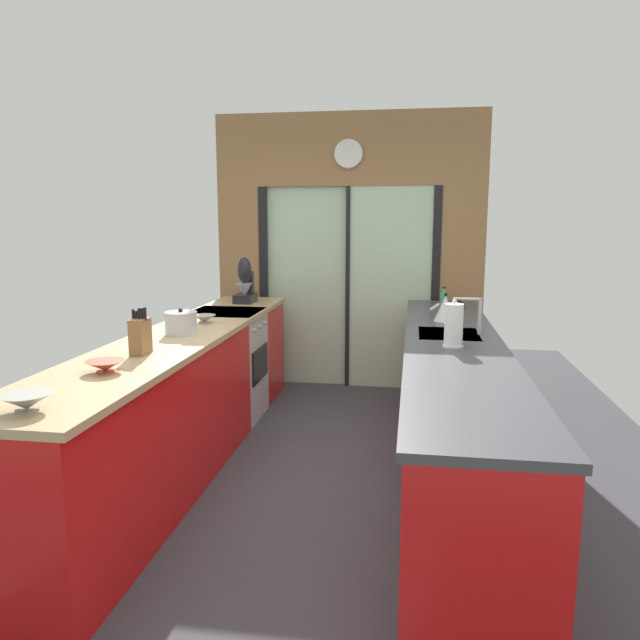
% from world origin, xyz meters
% --- Properties ---
extents(ground_plane, '(5.04, 7.60, 0.02)m').
position_xyz_m(ground_plane, '(0.00, 0.60, -0.01)').
color(ground_plane, '#38383D').
extents(back_wall_unit, '(2.64, 0.12, 2.70)m').
position_xyz_m(back_wall_unit, '(0.00, 2.40, 1.52)').
color(back_wall_unit, olive).
rests_on(back_wall_unit, ground_plane).
extents(left_counter_run, '(0.62, 3.80, 0.92)m').
position_xyz_m(left_counter_run, '(-0.91, 0.13, 0.47)').
color(left_counter_run, red).
rests_on(left_counter_run, ground_plane).
extents(right_counter_run, '(0.62, 3.80, 0.92)m').
position_xyz_m(right_counter_run, '(0.91, 0.30, 0.46)').
color(right_counter_run, red).
rests_on(right_counter_run, ground_plane).
extents(sink_faucet, '(0.19, 0.02, 0.25)m').
position_xyz_m(sink_faucet, '(1.06, 0.55, 1.09)').
color(sink_faucet, '#B7BABC').
rests_on(sink_faucet, right_counter_run).
extents(oven_range, '(0.60, 0.60, 0.92)m').
position_xyz_m(oven_range, '(-0.91, 1.25, 0.46)').
color(oven_range, '#B7BABC').
rests_on(oven_range, ground_plane).
extents(mixing_bowl_near, '(0.21, 0.21, 0.07)m').
position_xyz_m(mixing_bowl_near, '(-0.89, -1.39, 0.96)').
color(mixing_bowl_near, gray).
rests_on(mixing_bowl_near, left_counter_run).
extents(mixing_bowl_mid, '(0.20, 0.20, 0.06)m').
position_xyz_m(mixing_bowl_mid, '(-0.89, -0.77, 0.95)').
color(mixing_bowl_mid, '#BC4C38').
rests_on(mixing_bowl_mid, left_counter_run).
extents(mixing_bowl_far, '(0.17, 0.17, 0.06)m').
position_xyz_m(mixing_bowl_far, '(-0.89, 0.69, 0.95)').
color(mixing_bowl_far, gray).
rests_on(mixing_bowl_far, left_counter_run).
extents(knife_block, '(0.09, 0.14, 0.27)m').
position_xyz_m(knife_block, '(-0.89, -0.36, 1.03)').
color(knife_block, brown).
rests_on(knife_block, left_counter_run).
extents(stand_mixer, '(0.17, 0.27, 0.42)m').
position_xyz_m(stand_mixer, '(-0.89, 1.80, 1.08)').
color(stand_mixer, black).
rests_on(stand_mixer, left_counter_run).
extents(stock_pot, '(0.22, 0.22, 0.18)m').
position_xyz_m(stock_pot, '(-0.89, 0.24, 1.00)').
color(stock_pot, '#B7BABC').
rests_on(stock_pot, left_counter_run).
extents(kettle, '(0.26, 0.17, 0.22)m').
position_xyz_m(kettle, '(0.89, 1.05, 1.02)').
color(kettle, '#B7BABC').
rests_on(kettle, right_counter_run).
extents(soap_bottle, '(0.05, 0.05, 0.23)m').
position_xyz_m(soap_bottle, '(0.89, 1.30, 1.02)').
color(soap_bottle, '#339E56').
rests_on(soap_bottle, right_counter_run).
extents(paper_towel_roll, '(0.13, 0.13, 0.29)m').
position_xyz_m(paper_towel_roll, '(0.89, 0.10, 1.05)').
color(paper_towel_roll, '#B7BABC').
rests_on(paper_towel_roll, right_counter_run).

